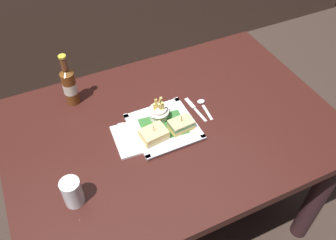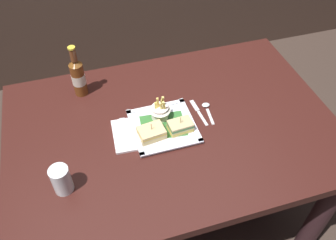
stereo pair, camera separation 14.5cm
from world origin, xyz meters
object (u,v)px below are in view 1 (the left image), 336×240
(sandwich_half_left, at_px, (154,134))
(knife, at_px, (194,108))
(dining_table, at_px, (172,145))
(spoon, at_px, (202,104))
(sandwich_half_right, at_px, (181,125))
(fries_cup, at_px, (158,111))
(beer_bottle, at_px, (69,85))
(square_plate, at_px, (164,127))
(fork, at_px, (124,133))
(water_glass, at_px, (73,193))

(sandwich_half_left, relative_size, knife, 0.69)
(dining_table, height_order, spoon, spoon)
(sandwich_half_right, xyz_separation_m, spoon, (0.15, 0.09, -0.03))
(fries_cup, bearing_deg, sandwich_half_left, -123.41)
(sandwich_half_right, bearing_deg, sandwich_half_left, 180.00)
(dining_table, relative_size, beer_bottle, 5.49)
(square_plate, distance_m, fries_cup, 0.07)
(sandwich_half_left, bearing_deg, spoon, 18.89)
(dining_table, distance_m, fork, 0.25)
(water_glass, bearing_deg, fries_cup, 29.01)
(square_plate, distance_m, water_glass, 0.46)
(square_plate, xyz_separation_m, fries_cup, (0.00, 0.06, 0.05))
(dining_table, distance_m, fries_cup, 0.20)
(water_glass, distance_m, knife, 0.64)
(sandwich_half_left, height_order, beer_bottle, beer_bottle)
(square_plate, bearing_deg, fries_cup, 88.74)
(dining_table, distance_m, spoon, 0.23)
(dining_table, relative_size, spoon, 10.86)
(sandwich_half_left, relative_size, fork, 0.79)
(sandwich_half_left, bearing_deg, dining_table, 22.56)
(square_plate, distance_m, sandwich_half_right, 0.08)
(fries_cup, relative_size, beer_bottle, 0.44)
(water_glass, bearing_deg, spoon, 20.28)
(fries_cup, relative_size, knife, 0.68)
(beer_bottle, xyz_separation_m, water_glass, (-0.13, -0.50, -0.05))
(square_plate, distance_m, fork, 0.17)
(sandwich_half_right, bearing_deg, water_glass, -163.69)
(dining_table, height_order, water_glass, water_glass)
(fries_cup, bearing_deg, spoon, 0.15)
(square_plate, bearing_deg, fork, 167.48)
(sandwich_half_right, relative_size, fries_cup, 0.92)
(water_glass, height_order, fork, water_glass)
(fries_cup, xyz_separation_m, water_glass, (-0.43, -0.24, -0.00))
(beer_bottle, bearing_deg, fork, -64.46)
(sandwich_half_right, distance_m, fork, 0.24)
(sandwich_half_left, relative_size, sandwich_half_right, 1.10)
(square_plate, height_order, water_glass, water_glass)
(beer_bottle, bearing_deg, square_plate, -47.08)
(dining_table, height_order, sandwich_half_left, sandwich_half_left)
(fries_cup, distance_m, beer_bottle, 0.40)
(fries_cup, bearing_deg, fork, -173.15)
(dining_table, xyz_separation_m, beer_bottle, (-0.34, 0.32, 0.23))
(dining_table, xyz_separation_m, knife, (0.13, 0.05, 0.13))
(sandwich_half_left, distance_m, sandwich_half_right, 0.12)
(fork, bearing_deg, spoon, 3.06)
(square_plate, bearing_deg, water_glass, -156.98)
(sandwich_half_left, distance_m, spoon, 0.29)
(dining_table, xyz_separation_m, water_glass, (-0.47, -0.18, 0.18))
(water_glass, xyz_separation_m, knife, (0.60, 0.23, -0.05))
(dining_table, bearing_deg, water_glass, -158.40)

